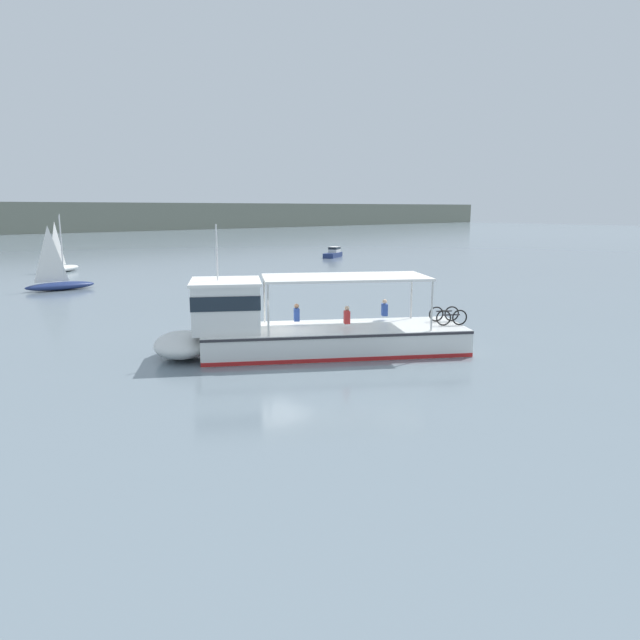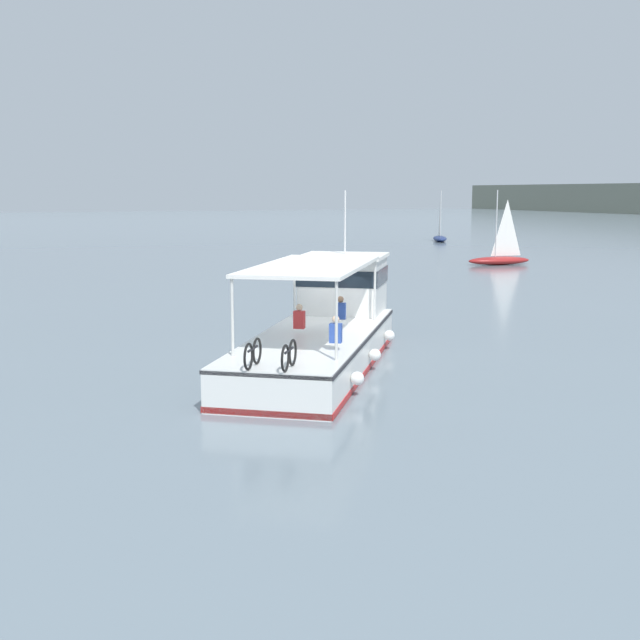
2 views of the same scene
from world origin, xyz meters
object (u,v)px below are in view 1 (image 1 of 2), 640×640
object	(u,v)px
sailboat_off_bow	(61,266)
ferry_main	(296,330)
sailboat_outer_anchorage	(59,283)
motorboat_horizon_west	(333,253)

from	to	relation	value
sailboat_off_bow	ferry_main	bearing A→B (deg)	-94.64
sailboat_outer_anchorage	sailboat_off_bow	bearing A→B (deg)	71.72
ferry_main	sailboat_outer_anchorage	size ratio (longest dim) A/B	2.29
sailboat_outer_anchorage	motorboat_horizon_west	size ratio (longest dim) A/B	1.43
ferry_main	sailboat_off_bow	bearing A→B (deg)	85.36
ferry_main	sailboat_off_bow	distance (m)	39.03
motorboat_horizon_west	sailboat_off_bow	distance (m)	30.92
sailboat_off_bow	sailboat_outer_anchorage	bearing A→B (deg)	-108.28
motorboat_horizon_west	sailboat_off_bow	size ratio (longest dim) A/B	0.70
sailboat_outer_anchorage	motorboat_horizon_west	bearing A→B (deg)	12.92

